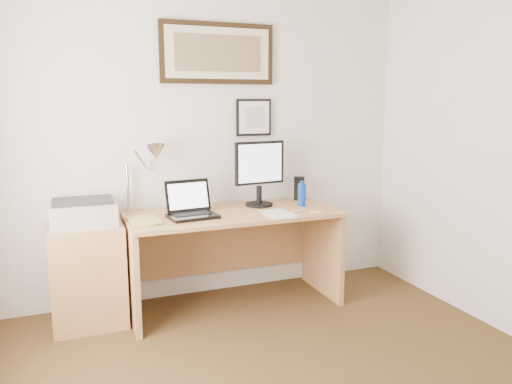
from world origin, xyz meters
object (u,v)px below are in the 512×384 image
water_bottle (302,195)px  laptop (191,209)px  lcd_monitor (259,170)px  desk (230,239)px  printer (83,212)px  side_cabinet (88,276)px  book (130,222)px

water_bottle → laptop: (-0.92, -0.04, -0.03)m
lcd_monitor → desk: bearing=-168.8°
laptop → printer: (-0.74, 0.11, 0.01)m
side_cabinet → lcd_monitor: 1.50m
water_bottle → desk: water_bottle is taller
desk → laptop: size_ratio=4.39×
side_cabinet → printer: 0.45m
laptop → lcd_monitor: size_ratio=0.70×
side_cabinet → laptop: bearing=-5.6°
water_bottle → book: bearing=-176.2°
water_bottle → lcd_monitor: size_ratio=0.35×
desk → water_bottle: bearing=-6.7°
side_cabinet → book: 0.51m
water_bottle → lcd_monitor: bearing=158.9°
side_cabinet → laptop: 0.86m
printer → water_bottle: bearing=-2.4°
desk → lcd_monitor: bearing=11.2°
lcd_monitor → printer: size_ratio=1.18×
book → water_bottle: bearing=3.8°
water_bottle → printer: water_bottle is taller
side_cabinet → water_bottle: water_bottle is taller
water_bottle → desk: 0.68m
side_cabinet → printer: bearing=95.9°
water_bottle → laptop: 0.92m
water_bottle → book: size_ratio=0.66×
book → lcd_monitor: bearing=11.5°
side_cabinet → desk: (1.07, 0.04, 0.15)m
desk → laptop: bearing=-162.1°
water_bottle → desk: (-0.59, 0.07, -0.33)m
laptop → book: bearing=-173.2°
desk → printer: bearing=179.9°
side_cabinet → book: (0.29, -0.13, 0.40)m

